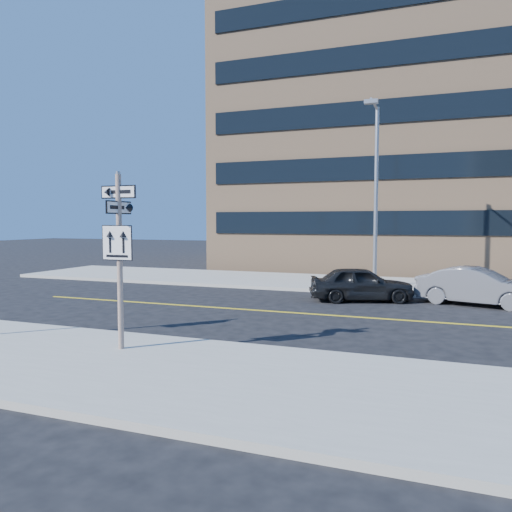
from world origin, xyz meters
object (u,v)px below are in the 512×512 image
at_px(sign_pole, 119,250).
at_px(parked_car_a, 361,284).
at_px(parked_car_b, 478,287).
at_px(streetlight_a, 376,184).

xyz_separation_m(sign_pole, parked_car_a, (3.96, 9.86, -1.76)).
height_order(parked_car_b, streetlight_a, streetlight_a).
height_order(sign_pole, parked_car_b, sign_pole).
bearing_deg(parked_car_a, sign_pole, 138.59).
bearing_deg(parked_car_a, streetlight_a, -20.23).
relative_size(sign_pole, parked_car_a, 1.03).
distance_m(sign_pole, streetlight_a, 14.05).
distance_m(parked_car_a, parked_car_b, 4.18).
xyz_separation_m(sign_pole, streetlight_a, (4.00, 13.27, 2.32)).
bearing_deg(streetlight_a, sign_pole, -106.77).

